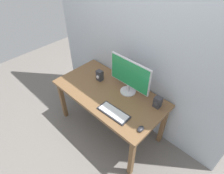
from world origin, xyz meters
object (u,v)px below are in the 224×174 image
Objects in this scene: monitor at (130,76)px; mouse at (141,129)px; speaker_right at (158,102)px; audio_controller at (100,75)px; keyboard_primary at (114,113)px; desk at (109,96)px.

monitor is 6.29× the size of mouse.
monitor is at bearing 138.95° from mouse.
audio_controller reaches higher than speaker_right.
monitor is 1.48× the size of keyboard_primary.
desk is at bearing -131.99° from monitor.
monitor reaches higher than desk.
audio_controller is at bearing 159.61° from mouse.
mouse reaches higher than keyboard_primary.
monitor is at bearing 106.58° from keyboard_primary.
speaker_right is at bearing 4.02° from monitor.
speaker_right is (-0.07, 0.41, 0.05)m from mouse.
audio_controller is at bearing -168.41° from monitor.
mouse is 0.42m from speaker_right.
desk is 2.50× the size of monitor.
mouse reaches higher than desk.
monitor reaches higher than speaker_right.
monitor is (0.17, 0.19, 0.33)m from desk.
keyboard_primary is 0.37m from mouse.
keyboard_primary is 4.25× the size of mouse.
mouse is at bearing -17.12° from audio_controller.
mouse is at bearing -80.22° from speaker_right.
mouse is 0.66× the size of speaker_right.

